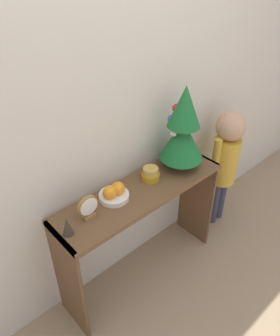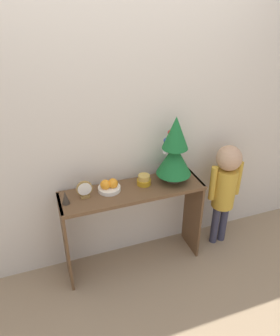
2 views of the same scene
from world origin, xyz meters
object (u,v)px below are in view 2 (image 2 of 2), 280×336
Objects in this scene: mini_tree at (175,150)px; child_figure at (225,183)px; figurine at (65,198)px; fruit_bowl at (109,186)px; desk_clock at (85,190)px; singing_bowl at (144,180)px.

child_figure is at bearing -3.74° from mini_tree.
mini_tree is at bearing 1.87° from figurine.
mini_tree reaches higher than fruit_bowl.
desk_clock is at bearing 10.79° from figurine.
figurine is at bearing 179.84° from child_figure.
mini_tree reaches higher than desk_clock.
mini_tree reaches higher than figurine.
child_figure is (1.05, -0.07, -0.15)m from fruit_bowl.
desk_clock is at bearing -179.98° from mini_tree.
desk_clock is at bearing -176.84° from singing_bowl.
child_figure is (1.25, -0.03, -0.18)m from desk_clock.
child_figure is at bearing -3.58° from fruit_bowl.
desk_clock is at bearing -170.79° from fruit_bowl.
fruit_bowl is at bearing 176.42° from child_figure.
mini_tree is 3.17× the size of fruit_bowl.
singing_bowl is 0.49m from desk_clock.
desk_clock is (-0.20, -0.03, 0.03)m from fruit_bowl.
desk_clock is 0.14× the size of child_figure.
fruit_bowl is (-0.54, 0.03, -0.24)m from mini_tree.
mini_tree is 3.90× the size of desk_clock.
desk_clock reaches higher than singing_bowl.
figurine reaches higher than singing_bowl.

